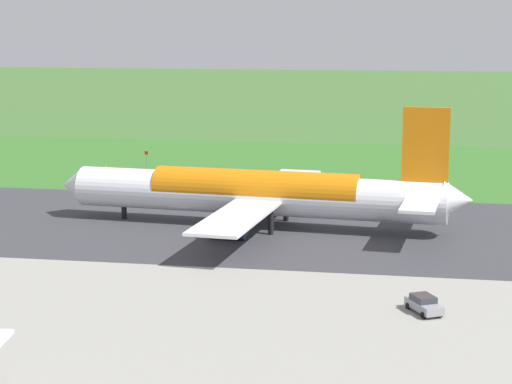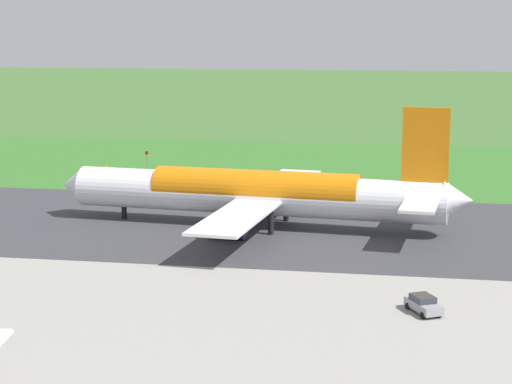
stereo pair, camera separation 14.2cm
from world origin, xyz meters
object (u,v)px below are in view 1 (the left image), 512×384
(service_car_followme, at_px, (424,304))
(traffic_cone_orange, at_px, (106,166))
(no_stopping_sign, at_px, (146,158))
(airliner_main, at_px, (259,193))

(service_car_followme, relative_size, traffic_cone_orange, 8.27)
(no_stopping_sign, height_order, traffic_cone_orange, no_stopping_sign)
(service_car_followme, relative_size, no_stopping_sign, 1.60)
(no_stopping_sign, relative_size, traffic_cone_orange, 5.16)
(airliner_main, relative_size, traffic_cone_orange, 98.46)
(service_car_followme, xyz_separation_m, no_stopping_sign, (49.01, -77.18, 0.83))
(no_stopping_sign, xyz_separation_m, traffic_cone_orange, (7.21, 1.64, -1.40))
(service_car_followme, bearing_deg, no_stopping_sign, -57.58)
(service_car_followme, bearing_deg, traffic_cone_orange, -53.34)
(airliner_main, relative_size, service_car_followme, 11.90)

